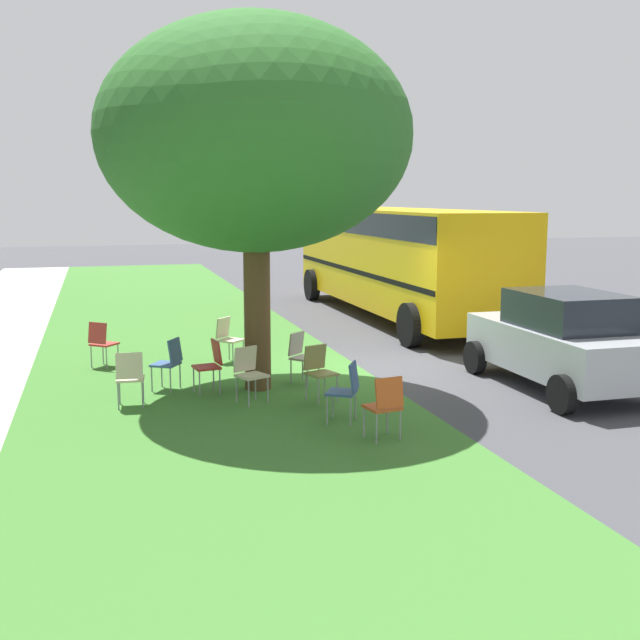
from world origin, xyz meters
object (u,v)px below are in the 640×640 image
chair_1 (385,403)px  chair_7 (347,387)px  chair_4 (228,336)px  chair_5 (301,353)px  chair_8 (102,341)px  chair_9 (169,360)px  chair_3 (319,368)px  street_tree (255,136)px  chair_0 (211,362)px  parked_car (563,340)px  chair_2 (249,370)px  chair_6 (130,375)px  school_bus (397,252)px

chair_1 → chair_7: (0.94, 0.23, 0.00)m
chair_4 → chair_5: bearing=-154.5°
chair_8 → chair_9: same height
chair_3 → chair_8: (3.42, 3.29, 0.00)m
street_tree → chair_0: size_ratio=6.87×
chair_0 → chair_8: 3.02m
parked_car → chair_7: bearing=102.3°
chair_0 → chair_2: (-0.76, -0.50, 0.00)m
chair_0 → chair_5: (0.31, -1.62, 0.00)m
chair_0 → chair_9: (0.36, 0.63, 0.00)m
chair_6 → school_bus: 10.41m
chair_4 → chair_9: 2.35m
chair_2 → chair_5: size_ratio=1.00×
chair_4 → chair_9: size_ratio=1.00×
chair_0 → chair_6: size_ratio=1.00×
chair_6 → chair_0: bearing=-66.4°
chair_0 → parked_car: size_ratio=0.24×
chair_1 → chair_9: size_ratio=1.00×
street_tree → chair_4: 4.29m
chair_8 → parked_car: (-3.83, -7.42, 0.32)m
chair_2 → chair_7: same height
street_tree → chair_9: 3.93m
parked_car → chair_0: bearing=76.8°
chair_8 → parked_car: 8.36m
chair_8 → parked_car: parked_car is taller
chair_8 → school_bus: (4.29, -7.66, 1.24)m
chair_3 → chair_4: 3.38m
chair_5 → chair_3: bearing=178.3°
chair_8 → school_bus: school_bus is taller
chair_5 → chair_8: same height
chair_3 → chair_7: same height
chair_8 → school_bus: 8.87m
chair_6 → school_bus: size_ratio=0.08×
chair_1 → chair_2: (2.42, 1.36, 0.00)m
chair_7 → school_bus: 10.08m
parked_car → school_bus: bearing=-1.7°
chair_4 → chair_5: size_ratio=1.00×
chair_4 → chair_3: bearing=-164.1°
chair_6 → chair_9: 1.16m
chair_7 → chair_9: (2.60, 2.26, 0.00)m
chair_2 → chair_9: size_ratio=1.00×
chair_0 → chair_4: bearing=-15.9°
chair_2 → parked_car: 5.26m
street_tree → chair_6: size_ratio=6.87×
parked_car → school_bus: school_bus is taller
chair_7 → parked_car: size_ratio=0.24×
chair_2 → chair_4: bearing=-3.0°
chair_1 → parked_car: parked_car is taller
parked_car → chair_9: bearing=74.9°
chair_6 → school_bus: bearing=-44.6°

